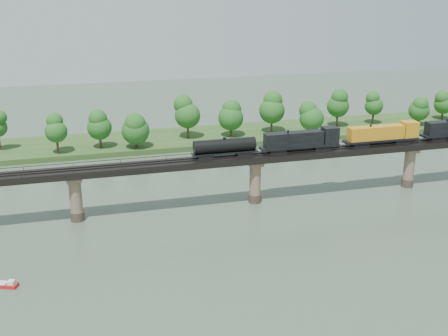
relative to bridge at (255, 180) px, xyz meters
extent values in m
plane|color=#39493B|center=(0.00, -30.00, -5.46)|extent=(400.00, 400.00, 0.00)
cube|color=#28461C|center=(0.00, 55.00, -4.66)|extent=(300.00, 24.00, 1.60)
cylinder|color=#473A2D|center=(-40.00, 0.00, -4.46)|extent=(3.00, 3.00, 2.00)
cylinder|color=#90745E|center=(-40.00, 0.00, 0.04)|extent=(2.60, 2.60, 9.00)
cube|color=#90745E|center=(-40.00, 0.00, 4.04)|extent=(3.20, 3.20, 1.00)
cylinder|color=#473A2D|center=(0.00, 0.00, -4.46)|extent=(3.00, 3.00, 2.00)
cylinder|color=#90745E|center=(0.00, 0.00, 0.04)|extent=(2.60, 2.60, 9.00)
cube|color=#90745E|center=(0.00, 0.00, 4.04)|extent=(3.20, 3.20, 1.00)
cylinder|color=#473A2D|center=(40.00, 0.00, -4.46)|extent=(3.00, 3.00, 2.00)
cylinder|color=#90745E|center=(40.00, 0.00, 0.04)|extent=(2.60, 2.60, 9.00)
cube|color=#90745E|center=(40.00, 0.00, 4.04)|extent=(3.20, 3.20, 1.00)
cube|color=black|center=(0.00, 0.00, 5.29)|extent=(220.00, 5.00, 1.50)
cube|color=black|center=(0.00, -0.75, 6.12)|extent=(220.00, 0.12, 0.16)
cube|color=black|center=(0.00, 0.75, 6.12)|extent=(220.00, 0.12, 0.16)
cube|color=black|center=(0.00, -2.40, 6.74)|extent=(220.00, 0.10, 0.10)
cube|color=black|center=(0.00, 2.40, 6.74)|extent=(220.00, 0.10, 0.10)
cube|color=black|center=(0.00, -2.40, 6.39)|extent=(0.08, 0.08, 0.70)
cube|color=black|center=(0.00, 2.40, 6.39)|extent=(0.08, 0.08, 0.70)
cylinder|color=#382619|center=(-44.43, 46.31, -2.10)|extent=(0.70, 0.70, 3.51)
sphere|color=#164C15|center=(-44.43, 46.31, 2.57)|extent=(6.31, 6.31, 6.31)
sphere|color=#164C15|center=(-44.43, 46.31, 5.50)|extent=(4.73, 4.73, 4.73)
cylinder|color=#382619|center=(-32.24, 48.84, -2.19)|extent=(0.70, 0.70, 3.34)
sphere|color=#164C15|center=(-32.24, 48.84, 2.27)|extent=(7.18, 7.18, 7.18)
sphere|color=#164C15|center=(-32.24, 48.84, 5.06)|extent=(5.39, 5.39, 5.39)
cylinder|color=#382619|center=(-22.01, 46.15, -2.45)|extent=(0.70, 0.70, 2.83)
sphere|color=#164C15|center=(-22.01, 46.15, 1.32)|extent=(8.26, 8.26, 8.26)
sphere|color=#164C15|center=(-22.01, 46.15, 3.68)|extent=(6.19, 6.19, 6.19)
cylinder|color=#382619|center=(-5.04, 52.68, -1.88)|extent=(0.70, 0.70, 3.96)
sphere|color=#164C15|center=(-5.04, 52.68, 3.41)|extent=(8.07, 8.07, 8.07)
sphere|color=#164C15|center=(-5.04, 52.68, 6.71)|extent=(6.05, 6.05, 6.05)
cylinder|color=#382619|center=(8.52, 51.14, -2.23)|extent=(0.70, 0.70, 3.27)
sphere|color=#164C15|center=(8.52, 51.14, 2.13)|extent=(8.03, 8.03, 8.03)
sphere|color=#164C15|center=(8.52, 51.14, 4.85)|extent=(6.02, 6.02, 6.02)
cylinder|color=#382619|center=(22.65, 52.31, -1.90)|extent=(0.70, 0.70, 3.92)
sphere|color=#164C15|center=(22.65, 52.31, 3.33)|extent=(8.29, 8.29, 8.29)
sphere|color=#164C15|center=(22.65, 52.31, 6.60)|extent=(6.21, 6.21, 6.21)
cylinder|color=#382619|center=(33.59, 45.35, -2.35)|extent=(0.70, 0.70, 3.02)
sphere|color=#164C15|center=(33.59, 45.35, 1.69)|extent=(7.74, 7.74, 7.74)
sphere|color=#164C15|center=(33.59, 45.35, 4.21)|extent=(5.80, 5.80, 5.80)
cylinder|color=#382619|center=(46.81, 54.03, -1.96)|extent=(0.70, 0.70, 3.80)
sphere|color=#164C15|center=(46.81, 54.03, 3.10)|extent=(7.47, 7.47, 7.47)
sphere|color=#164C15|center=(46.81, 54.03, 6.27)|extent=(5.60, 5.60, 5.60)
cylinder|color=#382619|center=(60.48, 54.26, -2.17)|extent=(0.70, 0.70, 3.38)
sphere|color=#164C15|center=(60.48, 54.26, 2.34)|extent=(6.23, 6.23, 6.23)
sphere|color=#164C15|center=(60.48, 54.26, 5.16)|extent=(4.67, 4.67, 4.67)
cylinder|color=#382619|center=(74.35, 48.39, -2.47)|extent=(0.70, 0.70, 2.77)
sphere|color=#164C15|center=(74.35, 48.39, 1.22)|extent=(7.04, 7.04, 7.04)
sphere|color=#164C15|center=(74.35, 48.39, 3.54)|extent=(5.28, 5.28, 5.28)
cylinder|color=#382619|center=(87.62, 53.57, -2.39)|extent=(0.70, 0.70, 2.94)
sphere|color=#164C15|center=(87.62, 53.57, 1.54)|extent=(6.73, 6.73, 6.73)
sphere|color=#164C15|center=(87.62, 53.57, 3.99)|extent=(5.05, 5.05, 5.05)
cube|color=black|center=(46.84, 0.00, 6.59)|extent=(3.97, 2.38, 1.09)
cube|color=black|center=(36.91, 0.00, 6.59)|extent=(3.97, 2.38, 1.09)
cube|color=black|center=(25.99, 0.00, 6.59)|extent=(3.97, 2.38, 1.09)
cube|color=black|center=(31.45, 0.00, 7.28)|extent=(18.86, 2.98, 0.50)
cube|color=orange|center=(29.96, 0.00, 9.12)|extent=(13.90, 2.68, 3.18)
cube|color=orange|center=(38.90, 0.00, 9.42)|extent=(3.57, 2.98, 3.77)
cylinder|color=black|center=(31.45, 0.00, 6.74)|extent=(5.96, 1.39, 1.39)
cube|color=black|center=(16.06, 0.00, 6.59)|extent=(3.97, 2.38, 1.09)
cube|color=black|center=(5.14, 0.00, 6.59)|extent=(3.97, 2.38, 1.09)
cube|color=black|center=(10.60, 0.00, 7.28)|extent=(18.86, 2.98, 0.50)
cube|color=black|center=(9.11, 0.00, 9.12)|extent=(13.90, 2.68, 3.18)
cube|color=black|center=(18.05, 0.00, 9.42)|extent=(3.57, 2.98, 3.77)
cylinder|color=black|center=(10.60, 0.00, 6.74)|extent=(5.96, 1.39, 1.39)
cube|color=black|center=(-2.80, 0.00, 6.59)|extent=(3.47, 2.18, 1.09)
cube|color=black|center=(-11.74, 0.00, 6.59)|extent=(3.47, 2.18, 1.09)
cube|color=black|center=(-7.27, 0.00, 7.23)|extent=(14.89, 2.38, 0.30)
cylinder|color=black|center=(-7.27, 0.00, 8.82)|extent=(13.90, 2.98, 2.98)
cylinder|color=black|center=(-7.27, 0.00, 10.41)|extent=(0.69, 0.69, 0.50)
cube|color=#B31714|center=(-52.47, -25.11, -5.15)|extent=(4.71, 3.16, 0.62)
cube|color=white|center=(-53.12, -24.84, -4.79)|extent=(2.47, 2.04, 0.22)
cube|color=white|center=(-51.32, -25.58, -4.53)|extent=(1.39, 1.39, 0.62)
camera|label=1|loc=(-38.25, -115.04, 43.86)|focal=45.00mm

